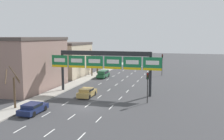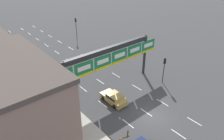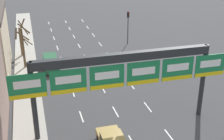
{
  "view_description": "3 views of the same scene",
  "coord_description": "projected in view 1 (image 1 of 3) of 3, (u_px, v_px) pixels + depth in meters",
  "views": [
    {
      "loc": [
        12.06,
        -29.4,
        9.22
      ],
      "look_at": [
        1.31,
        8.44,
        3.88
      ],
      "focal_mm": 40.0,
      "sensor_mm": 36.0,
      "label": 1
    },
    {
      "loc": [
        -17.78,
        -13.3,
        18.66
      ],
      "look_at": [
        -0.65,
        7.25,
        3.95
      ],
      "focal_mm": 35.0,
      "sensor_mm": 36.0,
      "label": 2
    },
    {
      "loc": [
        -7.19,
        -13.71,
        15.47
      ],
      "look_at": [
        -0.4,
        10.79,
        4.48
      ],
      "focal_mm": 50.0,
      "sensor_mm": 36.0,
      "label": 3
    }
  ],
  "objects": [
    {
      "name": "ground_plane",
      "position": [
        85.0,
        107.0,
        32.53
      ],
      "size": [
        220.0,
        220.0,
        0.0
      ],
      "primitive_type": "plane",
      "color": "#3D3D3F"
    },
    {
      "name": "sign_gantry",
      "position": [
        104.0,
        60.0,
        39.79
      ],
      "size": [
        18.29,
        0.7,
        6.89
      ],
      "color": "#232628",
      "rests_on": "ground_plane"
    },
    {
      "name": "tree_bare_third",
      "position": [
        92.0,
        64.0,
        57.4
      ],
      "size": [
        1.46,
        1.4,
        6.24
      ],
      "color": "brown",
      "rests_on": "sidewalk_left"
    },
    {
      "name": "lane_dashes",
      "position": [
        113.0,
        87.0,
        45.4
      ],
      "size": [
        6.72,
        67.0,
        0.01
      ],
      "color": "white",
      "rests_on": "ground_plane"
    },
    {
      "name": "building_far",
      "position": [
        63.0,
        59.0,
        58.29
      ],
      "size": [
        10.25,
        12.17,
        7.8
      ],
      "color": "#C6B293",
      "rests_on": "ground_plane"
    },
    {
      "name": "tree_bare_second",
      "position": [
        14.0,
        89.0,
        31.4
      ],
      "size": [
        2.22,
        1.93,
        5.54
      ],
      "color": "brown",
      "rests_on": "sidewalk_left"
    },
    {
      "name": "car_gold",
      "position": [
        87.0,
        92.0,
        38.08
      ],
      "size": [
        1.88,
        4.03,
        1.38
      ],
      "color": "#A88947",
      "rests_on": "ground_plane"
    },
    {
      "name": "car_navy",
      "position": [
        33.0,
        108.0,
        29.93
      ],
      "size": [
        1.89,
        4.1,
        1.27
      ],
      "color": "#19234C",
      "rests_on": "ground_plane"
    },
    {
      "name": "sidewalk_left",
      "position": [
        31.0,
        102.0,
        34.69
      ],
      "size": [
        2.8,
        110.0,
        0.15
      ],
      "color": "#A8A399",
      "rests_on": "ground_plane"
    },
    {
      "name": "building_near",
      "position": [
        15.0,
        63.0,
        44.16
      ],
      "size": [
        13.71,
        14.84,
        9.07
      ],
      "color": "gray",
      "rests_on": "ground_plane"
    },
    {
      "name": "tree_bare_closest",
      "position": [
        97.0,
        63.0,
        61.92
      ],
      "size": [
        2.08,
        2.19,
        5.09
      ],
      "color": "brown",
      "rests_on": "sidewalk_left"
    },
    {
      "name": "suv_green",
      "position": [
        103.0,
        74.0,
        55.92
      ],
      "size": [
        1.82,
        4.66,
        1.63
      ],
      "color": "#235B38",
      "rests_on": "ground_plane"
    },
    {
      "name": "traffic_light_mid_block",
      "position": [
        162.0,
        60.0,
        58.72
      ],
      "size": [
        0.3,
        0.35,
        5.03
      ],
      "color": "black",
      "rests_on": "ground_plane"
    },
    {
      "name": "traffic_light_near_gantry",
      "position": [
        148.0,
        81.0,
        34.29
      ],
      "size": [
        0.3,
        0.35,
        4.26
      ],
      "color": "black",
      "rests_on": "ground_plane"
    }
  ]
}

